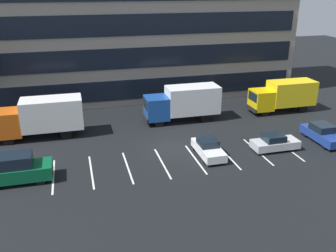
% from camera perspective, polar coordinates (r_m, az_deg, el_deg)
% --- Properties ---
extents(ground_plane, '(120.00, 120.00, 0.00)m').
position_cam_1_polar(ground_plane, '(32.32, 0.39, -3.36)').
color(ground_plane, black).
extents(office_building, '(38.84, 11.07, 21.60)m').
position_cam_1_polar(office_building, '(46.99, -5.61, 17.95)').
color(office_building, gray).
rests_on(office_building, ground_plane).
extents(lot_markings, '(19.74, 5.40, 0.01)m').
position_cam_1_polar(lot_markings, '(30.00, 1.74, -5.43)').
color(lot_markings, silver).
rests_on(lot_markings, ground_plane).
extents(box_truck_blue, '(7.79, 2.58, 3.61)m').
position_cam_1_polar(box_truck_blue, '(37.96, 2.39, 3.73)').
color(box_truck_blue, '#194799').
rests_on(box_truck_blue, ground_plane).
extents(box_truck_yellow_all, '(7.35, 2.43, 3.41)m').
position_cam_1_polar(box_truck_yellow_all, '(42.77, 17.43, 4.63)').
color(box_truck_yellow_all, yellow).
rests_on(box_truck_yellow_all, ground_plane).
extents(box_truck_orange, '(7.90, 2.62, 3.66)m').
position_cam_1_polar(box_truck_orange, '(35.72, -19.03, 1.44)').
color(box_truck_orange, '#D85914').
rests_on(box_truck_orange, ground_plane).
extents(sedan_navy, '(1.87, 4.48, 1.60)m').
position_cam_1_polar(sedan_navy, '(36.10, 22.82, -1.10)').
color(sedan_navy, navy).
rests_on(sedan_navy, ground_plane).
extents(suv_forest, '(4.75, 2.01, 2.15)m').
position_cam_1_polar(suv_forest, '(28.71, -22.35, -6.14)').
color(suv_forest, '#0C5933').
rests_on(suv_forest, ground_plane).
extents(sedan_silver, '(4.02, 1.68, 1.44)m').
position_cam_1_polar(sedan_silver, '(32.93, 16.17, -2.48)').
color(sedan_silver, silver).
rests_on(sedan_silver, ground_plane).
extents(sedan_white, '(1.70, 4.07, 1.46)m').
position_cam_1_polar(sedan_white, '(30.77, 6.23, -3.42)').
color(sedan_white, white).
rests_on(sedan_white, ground_plane).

